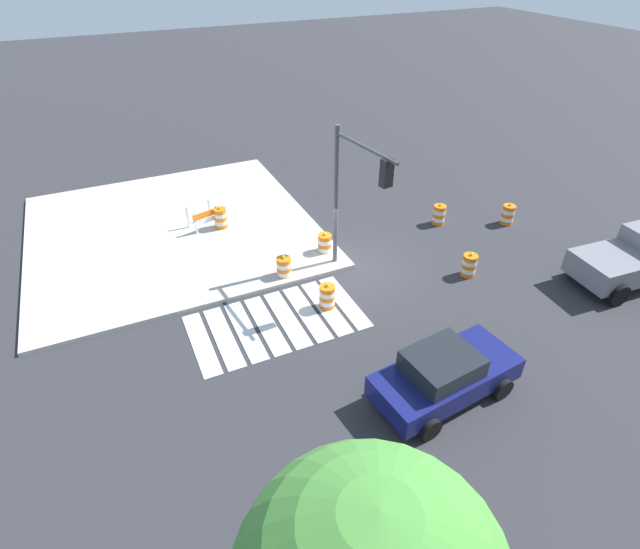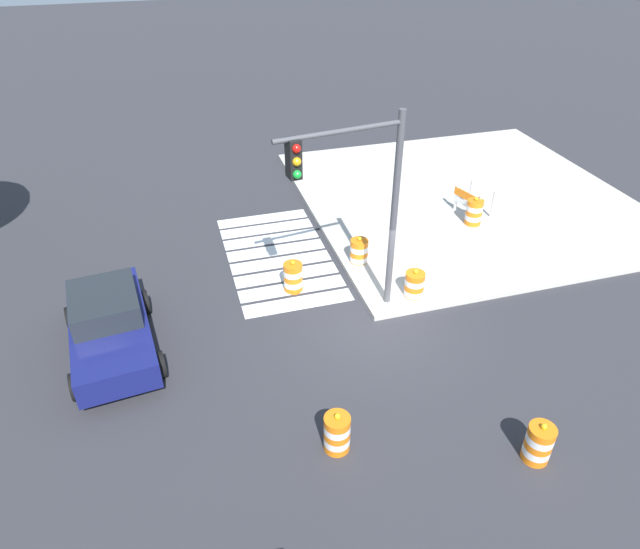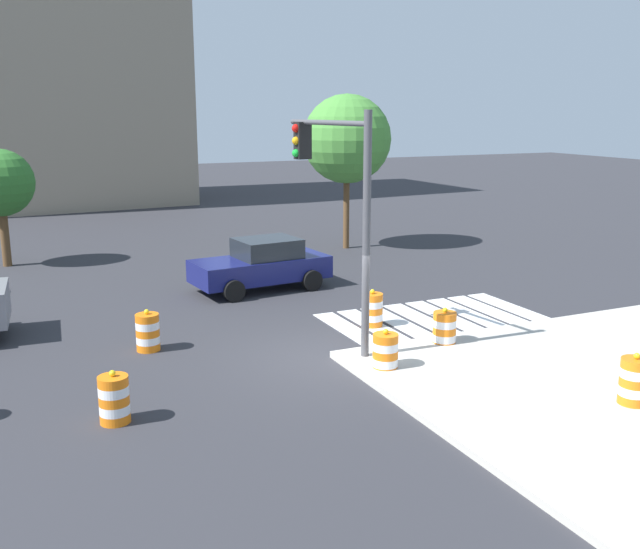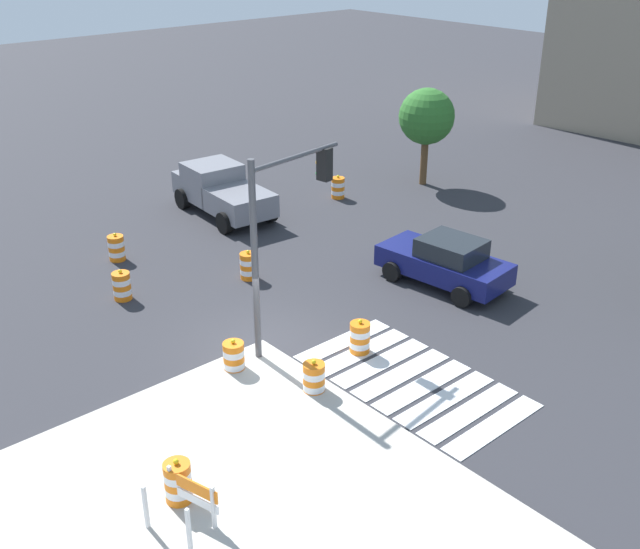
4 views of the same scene
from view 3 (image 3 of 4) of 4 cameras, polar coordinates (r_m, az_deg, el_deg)
The scene contains 13 objects.
ground_plane at distance 17.09m, azimuth 0.78°, elevation -6.51°, with size 120.00×120.00×0.00m, color #2D2D33.
crosswalk_stripes at distance 20.47m, azimuth 8.80°, elevation -3.33°, with size 5.85×3.20×0.02m.
sports_car at distance 23.25m, azimuth -4.56°, elevation 0.79°, with size 4.47×2.49×1.63m.
traffic_barrel_near_corner at distance 17.92m, azimuth -13.33°, elevation -4.41°, with size 0.56×0.56×1.02m.
traffic_barrel_crosswalk_end at distance 19.36m, azimuth 4.11°, elevation -2.79°, with size 0.56×0.56×1.02m.
traffic_barrel_median_near at distance 16.02m, azimuth 5.14°, elevation -6.19°, with size 0.56×0.56×1.02m.
traffic_barrel_median_far at distance 17.85m, azimuth 9.71°, elevation -4.32°, with size 0.56×0.56×1.02m.
traffic_barrel_lane_center at distance 14.10m, azimuth -15.82°, elevation -9.38°, with size 0.56×0.56×1.02m.
traffic_barrel_on_sidewalk at distance 15.24m, azimuth 23.39°, elevation -7.67°, with size 0.56×0.56×1.02m.
traffic_light_pole at distance 16.87m, azimuth 1.39°, elevation 6.88°, with size 0.75×3.27×5.50m.
street_tree_streetside_near at distance 29.74m, azimuth 2.12°, elevation 10.54°, with size 3.56×3.56×6.24m.
street_tree_streetside_mid at distance 28.72m, azimuth -23.79°, elevation 6.54°, with size 2.43×2.43×4.28m.
office_building_far at distance 47.42m, azimuth -20.52°, elevation 18.78°, with size 14.00×10.00×22.30m, color gray.
Camera 3 is at (-6.88, -14.58, 5.69)m, focal length 40.88 mm.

